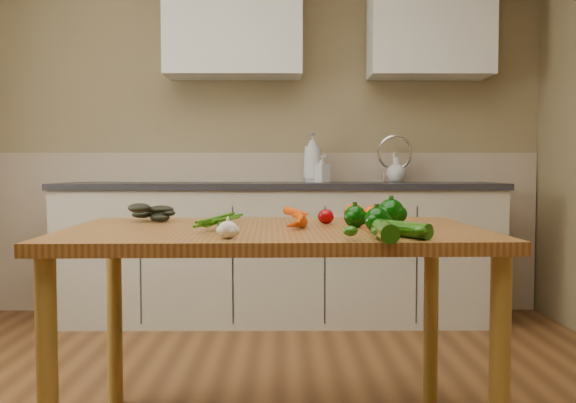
# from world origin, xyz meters

# --- Properties ---
(room) EXTENTS (4.04, 5.04, 2.64)m
(room) POSITION_xyz_m (0.00, 0.17, 1.25)
(room) COLOR brown
(room) RESTS_ON ground
(counter_run) EXTENTS (2.84, 0.64, 1.14)m
(counter_run) POSITION_xyz_m (0.21, 2.19, 0.46)
(counter_run) COLOR #AFA792
(counter_run) RESTS_ON ground
(upper_cabinets) EXTENTS (2.15, 0.35, 0.70)m
(upper_cabinets) POSITION_xyz_m (0.51, 2.32, 1.95)
(upper_cabinets) COLOR silver
(upper_cabinets) RESTS_ON room
(table) EXTENTS (1.48, 0.97, 0.78)m
(table) POSITION_xyz_m (0.20, 0.29, 0.70)
(table) COLOR #985E2C
(table) RESTS_ON ground
(soap_bottle_a) EXTENTS (0.14, 0.14, 0.33)m
(soap_bottle_a) POSITION_xyz_m (0.42, 2.34, 1.07)
(soap_bottle_a) COLOR silver
(soap_bottle_a) RESTS_ON counter_run
(soap_bottle_b) EXTENTS (0.12, 0.12, 0.18)m
(soap_bottle_b) POSITION_xyz_m (0.48, 2.28, 0.99)
(soap_bottle_b) COLOR silver
(soap_bottle_b) RESTS_ON counter_run
(soap_bottle_c) EXTENTS (0.16, 0.16, 0.17)m
(soap_bottle_c) POSITION_xyz_m (0.99, 2.34, 0.98)
(soap_bottle_c) COLOR silver
(soap_bottle_c) RESTS_ON counter_run
(carrot_bunch) EXTENTS (0.28, 0.21, 0.07)m
(carrot_bunch) POSITION_xyz_m (0.19, 0.31, 0.82)
(carrot_bunch) COLOR #D94405
(carrot_bunch) RESTS_ON table
(leafy_greens) EXTENTS (0.21, 0.19, 0.10)m
(leafy_greens) POSITION_xyz_m (-0.29, 0.57, 0.84)
(leafy_greens) COLOR black
(leafy_greens) RESTS_ON table
(garlic_bulb) EXTENTS (0.06, 0.06, 0.05)m
(garlic_bulb) POSITION_xyz_m (0.06, -0.06, 0.81)
(garlic_bulb) COLOR silver
(garlic_bulb) RESTS_ON table
(pepper_a) EXTENTS (0.08, 0.08, 0.08)m
(pepper_a) POSITION_xyz_m (0.48, 0.30, 0.82)
(pepper_a) COLOR #033302
(pepper_a) RESTS_ON table
(pepper_b) EXTENTS (0.10, 0.10, 0.10)m
(pepper_b) POSITION_xyz_m (0.62, 0.37, 0.83)
(pepper_b) COLOR #033302
(pepper_b) RESTS_ON table
(pepper_c) EXTENTS (0.08, 0.08, 0.08)m
(pepper_c) POSITION_xyz_m (0.54, 0.13, 0.82)
(pepper_c) COLOR #033302
(pepper_c) RESTS_ON table
(tomato_a) EXTENTS (0.06, 0.06, 0.06)m
(tomato_a) POSITION_xyz_m (0.39, 0.44, 0.81)
(tomato_a) COLOR #8D0207
(tomato_a) RESTS_ON table
(tomato_b) EXTENTS (0.08, 0.08, 0.07)m
(tomato_b) POSITION_xyz_m (0.50, 0.50, 0.82)
(tomato_b) COLOR #DE3B05
(tomato_b) RESTS_ON table
(tomato_c) EXTENTS (0.08, 0.08, 0.07)m
(tomato_c) POSITION_xyz_m (0.56, 0.42, 0.82)
(tomato_c) COLOR #DE3B05
(tomato_c) RESTS_ON table
(zucchini_a) EXTENTS (0.16, 0.20, 0.05)m
(zucchini_a) POSITION_xyz_m (0.59, -0.02, 0.81)
(zucchini_a) COLOR #144407
(zucchini_a) RESTS_ON table
(zucchini_b) EXTENTS (0.06, 0.20, 0.06)m
(zucchini_b) POSITION_xyz_m (0.52, -0.11, 0.81)
(zucchini_b) COLOR #144407
(zucchini_b) RESTS_ON table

